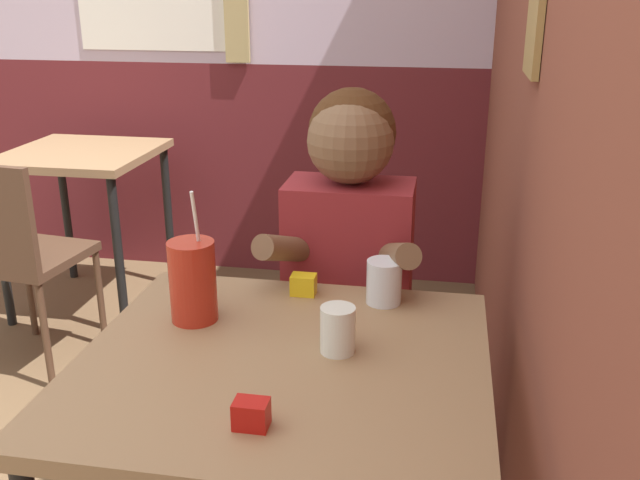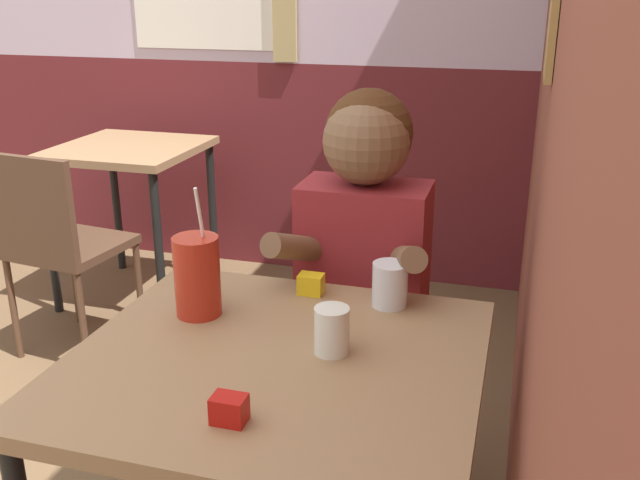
{
  "view_description": "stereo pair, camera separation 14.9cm",
  "coord_description": "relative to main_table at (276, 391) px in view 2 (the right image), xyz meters",
  "views": [
    {
      "loc": [
        1.18,
        -0.93,
        1.48
      ],
      "look_at": [
        0.93,
        0.47,
        0.97
      ],
      "focal_mm": 40.0,
      "sensor_mm": 36.0,
      "label": 1
    },
    {
      "loc": [
        1.32,
        -0.9,
        1.48
      ],
      "look_at": [
        0.93,
        0.47,
        0.97
      ],
      "focal_mm": 40.0,
      "sensor_mm": 36.0,
      "label": 2
    }
  ],
  "objects": [
    {
      "name": "glass_center",
      "position": [
        0.11,
        0.05,
        0.13
      ],
      "size": [
        0.07,
        0.07,
        0.1
      ],
      "color": "silver",
      "rests_on": "main_table"
    },
    {
      "name": "chair_near_window",
      "position": [
        -1.31,
        1.07,
        -0.16
      ],
      "size": [
        0.45,
        0.45,
        0.88
      ],
      "rotation": [
        0.0,
        0.0,
        -0.12
      ],
      "color": "#4C3323",
      "rests_on": "ground_plane"
    },
    {
      "name": "back_wall",
      "position": [
        -0.89,
        2.3,
        0.68
      ],
      "size": [
        5.74,
        0.09,
        2.7
      ],
      "color": "silver",
      "rests_on": "ground_plane"
    },
    {
      "name": "condiment_ketchup",
      "position": [
        0.0,
        -0.24,
        0.11
      ],
      "size": [
        0.06,
        0.04,
        0.05
      ],
      "color": "#B7140F",
      "rests_on": "main_table"
    },
    {
      "name": "person_seated",
      "position": [
        0.06,
        0.55,
        -0.01
      ],
      "size": [
        0.42,
        0.42,
        1.23
      ],
      "color": "maroon",
      "rests_on": "ground_plane"
    },
    {
      "name": "brick_wall_right",
      "position": [
        0.52,
        0.98,
        0.67
      ],
      "size": [
        0.08,
        4.58,
        2.7
      ],
      "color": "brown",
      "rests_on": "ground_plane"
    },
    {
      "name": "main_table",
      "position": [
        0.0,
        0.0,
        0.0
      ],
      "size": [
        0.83,
        0.78,
        0.76
      ],
      "color": "#93704C",
      "rests_on": "ground_plane"
    },
    {
      "name": "glass_near_pitcher",
      "position": [
        0.18,
        0.3,
        0.13
      ],
      "size": [
        0.08,
        0.08,
        0.11
      ],
      "color": "silver",
      "rests_on": "main_table"
    },
    {
      "name": "cocktail_pitcher",
      "position": [
        -0.23,
        0.14,
        0.18
      ],
      "size": [
        0.1,
        0.1,
        0.31
      ],
      "color": "#B22819",
      "rests_on": "main_table"
    },
    {
      "name": "background_table",
      "position": [
        -1.34,
        1.7,
        -0.03
      ],
      "size": [
        0.64,
        0.65,
        0.76
      ],
      "color": "#93704C",
      "rests_on": "ground_plane"
    },
    {
      "name": "condiment_mustard",
      "position": [
        -0.02,
        0.32,
        0.11
      ],
      "size": [
        0.06,
        0.04,
        0.05
      ],
      "color": "yellow",
      "rests_on": "main_table"
    }
  ]
}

